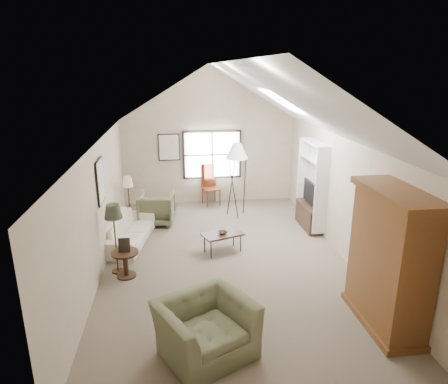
{
  "coord_description": "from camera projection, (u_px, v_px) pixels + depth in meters",
  "views": [
    {
      "loc": [
        -1.0,
        -7.51,
        3.87
      ],
      "look_at": [
        0.0,
        0.4,
        1.4
      ],
      "focal_mm": 32.0,
      "sensor_mm": 36.0,
      "label": 1
    }
  ],
  "objects": [
    {
      "name": "room_shell",
      "position": [
        227.0,
        106.0,
        7.43
      ],
      "size": [
        5.01,
        8.01,
        4.0
      ],
      "color": "#746252",
      "rests_on": "ground"
    },
    {
      "name": "window",
      "position": [
        212.0,
        155.0,
        11.72
      ],
      "size": [
        1.72,
        0.08,
        1.42
      ],
      "primitive_type": "cube",
      "color": "black",
      "rests_on": "room_shell"
    },
    {
      "name": "skylight",
      "position": [
        282.0,
        101.0,
        8.44
      ],
      "size": [
        0.8,
        1.2,
        0.52
      ],
      "primitive_type": null,
      "color": "white",
      "rests_on": "room_shell"
    },
    {
      "name": "wall_art",
      "position": [
        138.0,
        163.0,
        9.48
      ],
      "size": [
        1.97,
        3.71,
        0.88
      ],
      "color": "black",
      "rests_on": "room_shell"
    },
    {
      "name": "armoire",
      "position": [
        390.0,
        260.0,
        6.04
      ],
      "size": [
        0.6,
        1.5,
        2.2
      ],
      "primitive_type": "cube",
      "color": "brown",
      "rests_on": "ground"
    },
    {
      "name": "tv_alcove",
      "position": [
        312.0,
        184.0,
        9.84
      ],
      "size": [
        0.32,
        1.3,
        2.1
      ],
      "primitive_type": "cube",
      "color": "white",
      "rests_on": "ground"
    },
    {
      "name": "media_console",
      "position": [
        309.0,
        216.0,
        10.09
      ],
      "size": [
        0.34,
        1.18,
        0.6
      ],
      "primitive_type": "cube",
      "color": "#382316",
      "rests_on": "ground"
    },
    {
      "name": "tv_panel",
      "position": [
        310.0,
        193.0,
        9.9
      ],
      "size": [
        0.05,
        0.9,
        0.55
      ],
      "primitive_type": "cube",
      "color": "black",
      "rests_on": "media_console"
    },
    {
      "name": "sofa",
      "position": [
        129.0,
        230.0,
        9.19
      ],
      "size": [
        1.17,
        2.19,
        0.61
      ],
      "primitive_type": "imported",
      "rotation": [
        0.0,
        0.0,
        1.39
      ],
      "color": "beige",
      "rests_on": "ground"
    },
    {
      "name": "armchair_near",
      "position": [
        206.0,
        329.0,
        5.56
      ],
      "size": [
        1.59,
        1.53,
        0.8
      ],
      "primitive_type": "imported",
      "rotation": [
        0.0,
        0.0,
        0.48
      ],
      "color": "#626647",
      "rests_on": "ground"
    },
    {
      "name": "armchair_far",
      "position": [
        157.0,
        208.0,
        10.33
      ],
      "size": [
        0.97,
        0.99,
        0.81
      ],
      "primitive_type": "imported",
      "rotation": [
        0.0,
        0.0,
        3.02
      ],
      "color": "#5A5B40",
      "rests_on": "ground"
    },
    {
      "name": "coffee_table",
      "position": [
        223.0,
        243.0,
        8.74
      ],
      "size": [
        0.97,
        0.74,
        0.44
      ],
      "primitive_type": "cube",
      "rotation": [
        0.0,
        0.0,
        0.34
      ],
      "color": "#3E2319",
      "rests_on": "ground"
    },
    {
      "name": "bowl",
      "position": [
        223.0,
        232.0,
        8.67
      ],
      "size": [
        0.26,
        0.26,
        0.05
      ],
      "primitive_type": "imported",
      "rotation": [
        0.0,
        0.0,
        0.34
      ],
      "color": "#3C2418",
      "rests_on": "coffee_table"
    },
    {
      "name": "side_table",
      "position": [
        126.0,
        264.0,
        7.7
      ],
      "size": [
        0.61,
        0.61,
        0.52
      ],
      "primitive_type": "cylinder",
      "rotation": [
        0.0,
        0.0,
        -0.18
      ],
      "color": "#352016",
      "rests_on": "ground"
    },
    {
      "name": "side_chair",
      "position": [
        211.0,
        185.0,
        11.72
      ],
      "size": [
        0.57,
        0.57,
        1.19
      ],
      "primitive_type": "cube",
      "rotation": [
        0.0,
        0.0,
        0.27
      ],
      "color": "brown",
      "rests_on": "ground"
    },
    {
      "name": "tripod_lamp",
      "position": [
        237.0,
        180.0,
        10.67
      ],
      "size": [
        0.61,
        0.61,
        2.06
      ],
      "primitive_type": null,
      "rotation": [
        0.0,
        0.0,
        0.02
      ],
      "color": "white",
      "rests_on": "ground"
    },
    {
      "name": "dark_lamp",
      "position": [
        115.0,
        238.0,
        7.73
      ],
      "size": [
        0.4,
        0.4,
        1.45
      ],
      "primitive_type": null,
      "rotation": [
        0.0,
        0.0,
        -0.18
      ],
      "color": "#242A1D",
      "rests_on": "ground"
    },
    {
      "name": "tan_lamp",
      "position": [
        129.0,
        200.0,
        10.21
      ],
      "size": [
        0.3,
        0.3,
        1.3
      ],
      "primitive_type": null,
      "rotation": [
        0.0,
        0.0,
        -0.18
      ],
      "color": "tan",
      "rests_on": "ground"
    }
  ]
}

